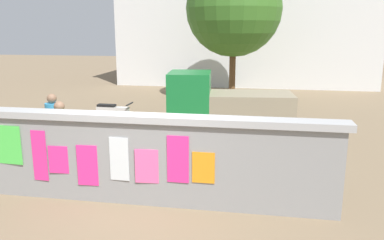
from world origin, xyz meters
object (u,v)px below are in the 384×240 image
Objects in this scene: person_bystander at (54,121)px; motorcycle at (112,116)px; auto_rickshaw_truck at (223,105)px; person_walking at (61,131)px; bicycle_far at (243,161)px; bicycle_near at (139,150)px; tree_roadside at (234,9)px.

motorcycle is at bearing 85.55° from person_bystander.
person_walking is (-3.02, -3.99, 0.09)m from auto_rickshaw_truck.
bicycle_near is at bearing 171.38° from bicycle_far.
bicycle_far reaches higher than motorcycle.
person_walking reaches higher than bicycle_near.
bicycle_far is at bearing -38.22° from motorcycle.
person_walking is at bearing -145.81° from bicycle_near.
motorcycle is 1.17× the size of person_walking.
person_bystander reaches higher than motorcycle.
person_bystander is (-4.43, 0.28, 0.62)m from bicycle_far.
auto_rickshaw_truck reaches higher than bicycle_far.
auto_rickshaw_truck reaches higher than person_bystander.
bicycle_near is at bearing -58.51° from motorcycle.
person_bystander is at bearing -111.14° from tree_roadside.
bicycle_far is at bearing 8.73° from person_walking.
bicycle_far is at bearing -84.22° from tree_roadside.
tree_roadside is at bearing 80.77° from bicycle_near.
person_bystander reaches higher than bicycle_near.
motorcycle is at bearing -178.22° from auto_rickshaw_truck.
person_bystander is at bearing -139.56° from auto_rickshaw_truck.
person_walking is 0.27× the size of tree_roadside.
bicycle_near is (-1.63, -3.05, -0.54)m from auto_rickshaw_truck.
auto_rickshaw_truck is 0.63× the size of tree_roadside.
motorcycle is 3.45m from bicycle_near.
bicycle_near is 0.29× the size of tree_roadside.
person_walking is (0.41, -3.88, 0.52)m from motorcycle.
auto_rickshaw_truck is at bearing -88.25° from tree_roadside.
tree_roadside is (-0.18, 5.90, 3.02)m from auto_rickshaw_truck.
tree_roadside is at bearing 73.97° from person_walking.
person_bystander is (-3.67, -3.13, 0.09)m from auto_rickshaw_truck.
tree_roadside is (3.49, 9.02, 2.93)m from person_bystander.
auto_rickshaw_truck is 3.54m from bicycle_far.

